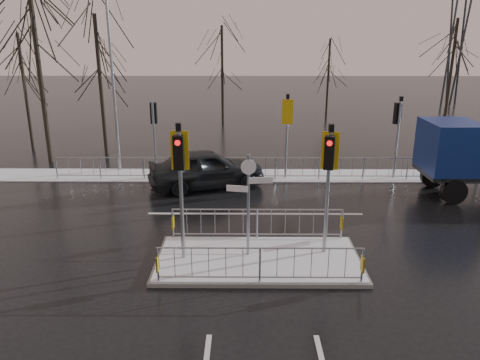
{
  "coord_description": "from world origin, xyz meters",
  "views": [
    {
      "loc": [
        -0.43,
        -12.43,
        6.51
      ],
      "look_at": [
        -0.56,
        2.32,
        1.8
      ],
      "focal_mm": 35.0,
      "sensor_mm": 36.0,
      "label": 1
    }
  ],
  "objects_px": {
    "traffic_island": "(258,250)",
    "car_far_lane": "(207,168)",
    "street_lamp_left": "(114,77)",
    "flatbed_truck": "(472,157)"
  },
  "relations": [
    {
      "from": "car_far_lane",
      "to": "street_lamp_left",
      "type": "relative_size",
      "value": 0.61
    },
    {
      "from": "flatbed_truck",
      "to": "street_lamp_left",
      "type": "bearing_deg",
      "value": 167.15
    },
    {
      "from": "traffic_island",
      "to": "car_far_lane",
      "type": "bearing_deg",
      "value": 106.31
    },
    {
      "from": "traffic_island",
      "to": "car_far_lane",
      "type": "relative_size",
      "value": 1.21
    },
    {
      "from": "car_far_lane",
      "to": "flatbed_truck",
      "type": "bearing_deg",
      "value": -112.48
    },
    {
      "from": "traffic_island",
      "to": "street_lamp_left",
      "type": "bearing_deg",
      "value": 124.07
    },
    {
      "from": "flatbed_truck",
      "to": "street_lamp_left",
      "type": "height_order",
      "value": "street_lamp_left"
    },
    {
      "from": "traffic_island",
      "to": "street_lamp_left",
      "type": "height_order",
      "value": "street_lamp_left"
    },
    {
      "from": "traffic_island",
      "to": "street_lamp_left",
      "type": "relative_size",
      "value": 0.73
    },
    {
      "from": "traffic_island",
      "to": "flatbed_truck",
      "type": "relative_size",
      "value": 0.9
    }
  ]
}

